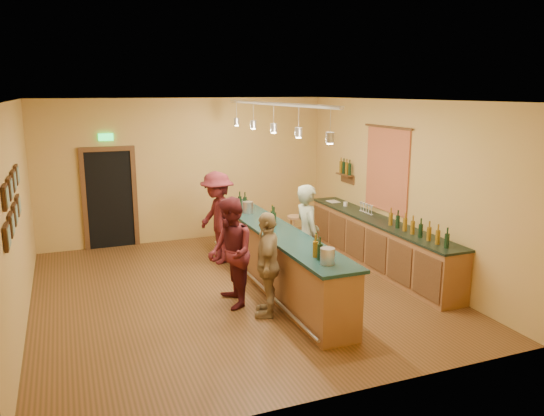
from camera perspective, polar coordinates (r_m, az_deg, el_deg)
name	(u,v)px	position (r m, az deg, el deg)	size (l,w,h in m)	color
floor	(235,290)	(9.23, -4.02, -8.81)	(7.00, 7.00, 0.00)	#503616
ceiling	(232,100)	(8.60, -4.35, 11.47)	(6.50, 7.00, 0.02)	silver
wall_back	(187,170)	(12.11, -9.17, 4.04)	(6.50, 0.02, 3.20)	gold
wall_front	(333,261)	(5.64, 6.61, -5.67)	(6.50, 0.02, 3.20)	gold
wall_left	(17,216)	(8.42, -25.78, -0.75)	(0.02, 7.00, 3.20)	gold
wall_right	(399,186)	(10.21, 13.51, 2.28)	(0.02, 7.00, 3.20)	gold
doorway	(110,196)	(11.92, -17.06, 1.20)	(1.15, 0.09, 2.48)	black
tapestry	(387,170)	(10.48, 12.24, 3.99)	(0.03, 1.40, 1.60)	maroon
bottle_shelf	(345,169)	(11.74, 7.91, 4.14)	(0.17, 0.55, 0.54)	#442214
picture_grid	(13,202)	(7.62, -26.09, 0.63)	(0.06, 2.20, 0.70)	#382111
back_counter	(378,243)	(10.44, 11.38, -3.66)	(0.60, 4.55, 1.27)	brown
tasting_bar	(274,252)	(9.25, 0.17, -4.75)	(0.74, 5.10, 1.38)	brown
pendant_track	(274,114)	(8.85, 0.18, 10.12)	(0.11, 4.60, 0.50)	silver
bartender	(307,236)	(9.20, 3.83, -2.98)	(0.65, 0.43, 1.79)	gray
customer_a	(230,253)	(8.32, -4.49, -4.83)	(0.85, 0.66, 1.75)	#59191E
customer_b	(268,264)	(7.99, -0.47, -6.07)	(0.94, 0.39, 1.61)	#997A51
customer_c	(218,218)	(10.47, -5.88, -1.03)	(1.18, 0.68, 1.82)	#59191E
bar_stool	(296,223)	(11.20, 2.59, -1.58)	(0.37, 0.37, 0.77)	#986744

